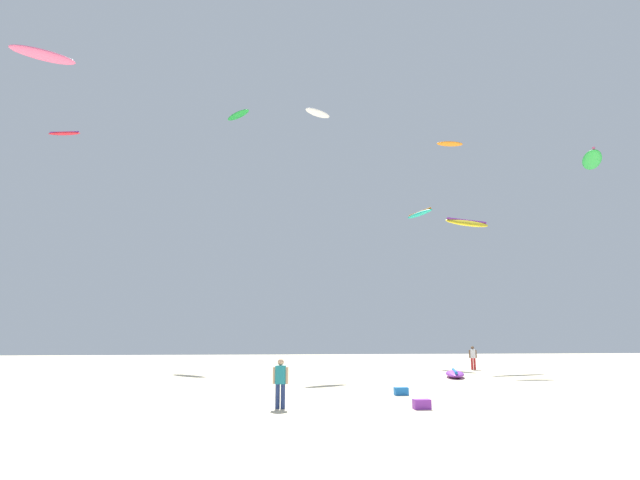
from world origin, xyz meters
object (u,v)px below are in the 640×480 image
object	(u,v)px
kite_aloft_1	(64,133)
kite_aloft_3	(592,160)
person_midground	(473,356)
cooler_box	(401,391)
person_foreground	(280,379)
kite_aloft_2	(420,214)
kite_aloft_6	(318,113)
kite_grounded_near	(455,374)
gear_bag	(422,404)
kite_aloft_5	(43,55)
kite_aloft_0	(238,115)
kite_aloft_4	(467,223)
kite_aloft_7	(450,144)

from	to	relation	value
kite_aloft_1	kite_aloft_3	bearing A→B (deg)	-14.72
person_midground	cooler_box	world-z (taller)	person_midground
person_foreground	kite_aloft_3	xyz separation A→B (m)	(22.35, 13.95, 13.78)
kite_aloft_2	kite_aloft_6	world-z (taller)	kite_aloft_6
person_midground	cooler_box	distance (m)	18.47
kite_grounded_near	gear_bag	world-z (taller)	kite_grounded_near
kite_aloft_5	kite_grounded_near	bearing A→B (deg)	8.54
kite_aloft_0	kite_aloft_3	xyz separation A→B (m)	(26.11, -19.10, -10.90)
person_foreground	kite_aloft_1	xyz separation A→B (m)	(-17.70, 24.47, 18.34)
kite_aloft_2	kite_aloft_6	bearing A→B (deg)	-157.12
kite_aloft_4	kite_aloft_7	size ratio (longest dim) A/B	1.92
kite_aloft_6	gear_bag	bearing A→B (deg)	-87.39
gear_bag	kite_aloft_2	distance (m)	31.91
kite_grounded_near	kite_aloft_7	size ratio (longest dim) A/B	1.63
person_foreground	gear_bag	world-z (taller)	person_foreground
person_midground	kite_grounded_near	distance (m)	7.96
person_midground	gear_bag	world-z (taller)	person_midground
kite_aloft_0	kite_aloft_1	distance (m)	17.55
person_midground	kite_aloft_2	world-z (taller)	kite_aloft_2
person_midground	kite_aloft_1	bearing A→B (deg)	-89.36
kite_aloft_3	kite_aloft_6	bearing A→B (deg)	155.28
kite_aloft_2	kite_aloft_6	xyz separation A→B (m)	(-10.08, -4.25, 7.61)
cooler_box	kite_aloft_4	world-z (taller)	kite_aloft_4
kite_aloft_3	kite_aloft_7	bearing A→B (deg)	125.12
person_foreground	kite_aloft_2	size ratio (longest dim) A/B	0.42
kite_aloft_3	gear_bag	bearing A→B (deg)	-140.44
kite_grounded_near	kite_aloft_7	xyz separation A→B (m)	(4.83, 11.12, 19.20)
cooler_box	kite_aloft_1	distance (m)	36.45
kite_aloft_1	kite_aloft_7	xyz separation A→B (m)	(33.38, -1.05, 0.12)
kite_aloft_1	kite_aloft_2	size ratio (longest dim) A/B	0.74
person_foreground	kite_aloft_0	world-z (taller)	kite_aloft_0
person_midground	kite_aloft_2	size ratio (longest dim) A/B	0.44
person_midground	kite_aloft_5	world-z (taller)	kite_aloft_5
kite_aloft_3	kite_grounded_near	bearing A→B (deg)	-171.89
kite_aloft_4	kite_aloft_3	bearing A→B (deg)	-50.70
gear_bag	kite_aloft_2	world-z (taller)	kite_aloft_2
person_midground	kite_aloft_3	world-z (taller)	kite_aloft_3
person_midground	kite_aloft_4	xyz separation A→B (m)	(1.19, 2.47, 10.73)
cooler_box	kite_aloft_2	xyz separation A→B (m)	(8.61, 23.33, 13.58)
person_midground	cooler_box	xyz separation A→B (m)	(-9.78, -15.64, -0.84)
person_foreground	kite_aloft_5	world-z (taller)	kite_aloft_5
person_foreground	kite_grounded_near	world-z (taller)	person_foreground
kite_aloft_4	kite_aloft_6	bearing A→B (deg)	175.54
kite_aloft_0	kite_aloft_6	bearing A→B (deg)	-54.74
kite_grounded_near	kite_aloft_7	distance (m)	22.71
kite_aloft_1	kite_aloft_5	xyz separation A→B (m)	(4.85, -15.72, -1.85)
cooler_box	kite_aloft_6	distance (m)	28.55
cooler_box	kite_aloft_1	world-z (taller)	kite_aloft_1
kite_grounded_near	cooler_box	xyz separation A→B (m)	(-5.72, -8.83, -0.06)
kite_grounded_near	kite_aloft_2	world-z (taller)	kite_aloft_2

